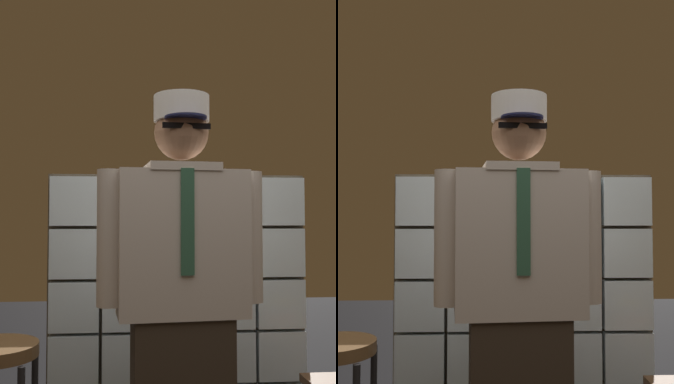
% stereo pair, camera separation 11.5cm
% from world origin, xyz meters
% --- Properties ---
extents(glass_block_wall, '(1.60, 0.10, 1.60)m').
position_xyz_m(glass_block_wall, '(0.00, 1.29, 0.78)').
color(glass_block_wall, silver).
rests_on(glass_block_wall, ground).
extents(standing_person, '(0.74, 0.33, 1.85)m').
position_xyz_m(standing_person, '(-0.08, 0.43, 0.96)').
color(standing_person, '#382D23').
rests_on(standing_person, ground).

